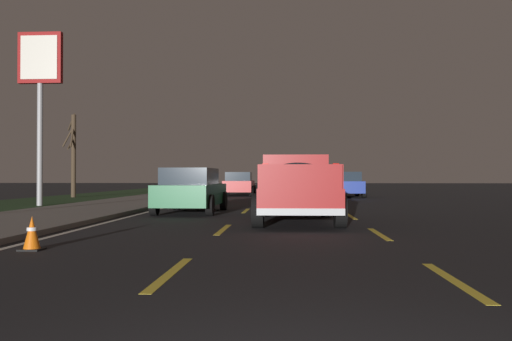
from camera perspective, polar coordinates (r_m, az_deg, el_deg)
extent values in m
plane|color=black|center=(29.59, 3.90, -3.10)|extent=(144.00, 144.00, 0.00)
cube|color=slate|center=(30.45, -10.28, -2.91)|extent=(108.00, 4.00, 0.12)
cube|color=#1E3819|center=(32.01, -19.02, -2.87)|extent=(108.00, 6.00, 0.01)
cube|color=yellow|center=(6.80, 20.82, -11.17)|extent=(2.40, 0.14, 0.01)
cube|color=yellow|center=(11.69, 13.31, -6.77)|extent=(2.40, 0.14, 0.01)
cube|color=yellow|center=(16.69, 10.31, -4.94)|extent=(2.40, 0.14, 0.01)
cube|color=yellow|center=(22.70, 8.47, -3.82)|extent=(2.40, 0.14, 0.01)
cube|color=yellow|center=(27.83, 7.54, -3.24)|extent=(2.40, 0.14, 0.01)
cube|color=yellow|center=(33.42, 6.85, -2.81)|extent=(2.40, 0.14, 0.01)
cube|color=yellow|center=(39.23, 6.34, -2.49)|extent=(2.40, 0.14, 0.01)
cube|color=yellow|center=(45.72, 5.92, -2.24)|extent=(2.40, 0.14, 0.01)
cube|color=yellow|center=(51.77, 5.63, -2.05)|extent=(2.40, 0.14, 0.01)
cube|color=yellow|center=(58.38, 5.38, -1.90)|extent=(2.40, 0.14, 0.01)
cube|color=yellow|center=(64.43, 5.19, -1.78)|extent=(2.40, 0.14, 0.01)
cube|color=yellow|center=(71.19, 5.03, -1.68)|extent=(2.40, 0.14, 0.01)
cube|color=yellow|center=(76.86, 4.91, -1.61)|extent=(2.40, 0.14, 0.01)
cube|color=yellow|center=(6.93, -9.35, -11.01)|extent=(2.40, 0.14, 0.01)
cube|color=yellow|center=(12.38, -3.61, -6.45)|extent=(2.40, 0.14, 0.01)
cube|color=yellow|center=(19.09, -1.11, -4.42)|extent=(2.40, 0.14, 0.01)
cube|color=yellow|center=(25.70, 0.06, -3.45)|extent=(2.40, 0.14, 0.01)
cube|color=yellow|center=(32.02, 0.72, -2.91)|extent=(2.40, 0.14, 0.01)
cube|color=yellow|center=(38.31, 1.17, -2.54)|extent=(2.40, 0.14, 0.01)
cube|color=yellow|center=(43.95, 1.46, -2.30)|extent=(2.40, 0.14, 0.01)
cube|color=yellow|center=(50.25, 1.70, -2.10)|extent=(2.40, 0.14, 0.01)
cube|color=yellow|center=(57.06, 1.91, -1.93)|extent=(2.40, 0.14, 0.01)
cube|color=yellow|center=(62.87, 2.05, -1.81)|extent=(2.40, 0.14, 0.01)
cube|color=yellow|center=(68.69, 2.16, -1.72)|extent=(2.40, 0.14, 0.01)
cube|color=yellow|center=(74.65, 2.26, -1.63)|extent=(2.40, 0.14, 0.01)
cube|color=yellow|center=(81.21, 2.36, -1.56)|extent=(2.40, 0.14, 0.01)
cube|color=silver|center=(29.99, -6.01, -3.05)|extent=(108.00, 0.14, 0.01)
cube|color=maroon|center=(14.53, 4.39, -2.96)|extent=(5.44, 2.12, 0.60)
cube|color=maroon|center=(15.71, 4.21, -0.05)|extent=(2.20, 1.89, 0.90)
cube|color=#1E2833|center=(14.66, 4.36, 0.19)|extent=(0.07, 1.44, 0.50)
cube|color=maroon|center=(13.43, 0.56, -0.67)|extent=(3.03, 0.15, 0.56)
cube|color=maroon|center=(13.52, 8.55, -0.66)|extent=(3.03, 0.15, 0.56)
cube|color=maroon|center=(11.86, 4.90, -0.67)|extent=(0.12, 1.88, 0.56)
cube|color=silver|center=(11.89, 4.90, -4.53)|extent=(0.17, 2.00, 0.16)
cube|color=red|center=(11.86, 1.03, 0.30)|extent=(0.06, 0.14, 0.20)
cube|color=red|center=(11.94, 8.73, 0.30)|extent=(0.06, 0.14, 0.20)
ellipsoid|color=#232833|center=(13.44, 4.57, -0.50)|extent=(2.63, 1.58, 0.64)
sphere|color=silver|center=(13.93, 3.00, -1.08)|extent=(0.40, 0.40, 0.40)
sphere|color=beige|center=(12.86, 6.02, -1.20)|extent=(0.34, 0.34, 0.34)
cylinder|color=black|center=(16.32, 0.62, -3.59)|extent=(0.84, 0.28, 0.84)
cylinder|color=black|center=(16.39, 7.64, -3.57)|extent=(0.84, 0.28, 0.84)
cylinder|color=black|center=(12.76, 0.21, -4.40)|extent=(0.84, 0.28, 0.84)
cylinder|color=black|center=(12.85, 9.18, -4.37)|extent=(0.84, 0.28, 0.84)
cube|color=silver|center=(39.87, 3.83, -1.57)|extent=(4.40, 1.80, 0.70)
cube|color=#1E2833|center=(39.61, 3.84, -0.66)|extent=(2.46, 1.59, 0.56)
cylinder|color=black|center=(41.37, 2.57, -1.94)|extent=(0.68, 0.22, 0.68)
cylinder|color=black|center=(41.38, 5.07, -1.94)|extent=(0.68, 0.22, 0.68)
cylinder|color=black|center=(38.38, 2.51, -2.04)|extent=(0.68, 0.22, 0.68)
cylinder|color=black|center=(38.39, 5.19, -2.03)|extent=(0.68, 0.22, 0.68)
cube|color=red|center=(37.71, 3.86, -1.54)|extent=(0.08, 1.51, 0.10)
cube|color=navy|center=(32.54, 9.76, -1.76)|extent=(4.40, 1.80, 0.70)
cube|color=#1E2833|center=(32.29, 9.80, -0.65)|extent=(2.46, 1.59, 0.56)
cylinder|color=black|center=(33.95, 7.97, -2.21)|extent=(0.68, 0.22, 0.68)
cylinder|color=black|center=(34.14, 10.98, -2.19)|extent=(0.68, 0.22, 0.68)
cylinder|color=black|center=(30.97, 8.41, -2.35)|extent=(0.68, 0.22, 0.68)
cylinder|color=black|center=(31.18, 11.71, -2.34)|extent=(0.68, 0.22, 0.68)
cube|color=red|center=(30.41, 10.20, -1.74)|extent=(0.08, 1.51, 0.10)
cube|color=maroon|center=(34.26, -1.84, -1.71)|extent=(4.43, 1.87, 0.70)
cube|color=#1E2833|center=(34.01, -1.87, -0.66)|extent=(2.49, 1.62, 0.56)
cylinder|color=black|center=(35.83, -3.10, -2.13)|extent=(0.68, 0.22, 0.68)
cylinder|color=black|center=(35.70, -0.22, -2.14)|extent=(0.68, 0.22, 0.68)
cylinder|color=black|center=(32.86, -3.61, -2.26)|extent=(0.68, 0.22, 0.68)
cylinder|color=black|center=(32.72, -0.47, -2.27)|extent=(0.68, 0.22, 0.68)
cube|color=red|center=(32.12, -2.13, -1.69)|extent=(0.10, 1.51, 0.10)
cube|color=#14592D|center=(18.26, -7.04, -2.61)|extent=(4.44, 1.90, 0.70)
cube|color=#1E2833|center=(18.00, -7.20, -0.64)|extent=(2.50, 1.64, 0.56)
cylinder|color=black|center=(19.93, -8.70, -3.28)|extent=(0.68, 0.22, 0.68)
cylinder|color=black|center=(19.59, -3.56, -3.34)|extent=(0.68, 0.22, 0.68)
cylinder|color=black|center=(17.03, -11.04, -3.72)|extent=(0.68, 0.22, 0.68)
cylinder|color=black|center=(16.63, -5.05, -3.81)|extent=(0.68, 0.22, 0.68)
cube|color=red|center=(16.16, -8.60, -2.69)|extent=(0.11, 1.51, 0.10)
cylinder|color=#99999E|center=(24.30, -22.54, 5.23)|extent=(0.24, 0.24, 7.46)
cube|color=maroon|center=(24.71, -22.52, 11.30)|extent=(0.24, 1.90, 2.20)
cube|color=silver|center=(24.59, -22.65, 11.36)|extent=(0.04, 1.60, 1.87)
cylinder|color=#423323|center=(33.44, -19.33, 1.51)|extent=(0.28, 0.28, 5.00)
cylinder|color=#423323|center=(34.16, -19.53, 5.01)|extent=(0.98, 0.85, 1.01)
cylinder|color=#423323|center=(32.98, -19.47, 3.47)|extent=(1.11, 0.36, 1.33)
cylinder|color=#423323|center=(33.72, -19.84, 3.52)|extent=(0.25, 0.82, 1.28)
cylinder|color=#423323|center=(33.01, -19.60, 2.78)|extent=(1.03, 0.17, 0.77)
cube|color=black|center=(9.71, -23.31, -7.92)|extent=(0.36, 0.36, 0.03)
cone|color=orange|center=(9.68, -23.30, -6.22)|extent=(0.28, 0.28, 0.55)
cylinder|color=white|center=(9.67, -23.30, -5.89)|extent=(0.17, 0.17, 0.06)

